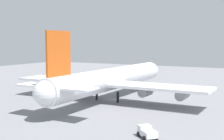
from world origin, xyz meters
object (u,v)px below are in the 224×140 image
Objects in this scene: catering_truck at (93,85)px; maintenance_van at (147,132)px; cargo_airplane at (112,79)px; safety_cone_nose at (157,87)px.

catering_truck is 60.39m from maintenance_van.
catering_truck is at bearing 46.21° from cargo_airplane.
cargo_airplane is 13.73× the size of maintenance_van.
cargo_airplane is 12.57× the size of catering_truck.
cargo_airplane is 24.02m from catering_truck.
maintenance_van is at bearing -138.27° from catering_truck.
cargo_airplane is 29.88m from safety_cone_nose.
maintenance_van is at bearing -160.92° from safety_cone_nose.
safety_cone_nose is (29.14, -3.20, -5.79)m from cargo_airplane.
safety_cone_nose is at bearing 19.08° from maintenance_van.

